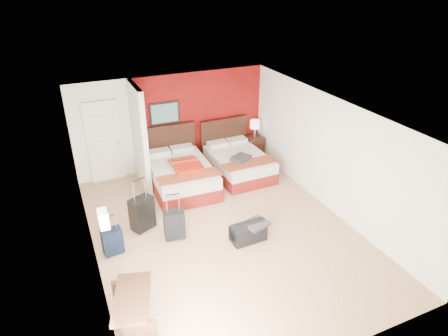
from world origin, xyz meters
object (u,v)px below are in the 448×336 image
bed_left (181,177)px  red_suitcase_open (186,164)px  bed_right (239,165)px  suitcase_black (142,215)px  nightstand (254,147)px  suitcase_charcoal (174,226)px  duffel_bag (248,233)px  suitcase_navy (113,242)px  desk (135,317)px  table_lamp (255,129)px

bed_left → red_suitcase_open: 0.38m
bed_right → suitcase_black: bearing=-155.3°
bed_left → nightstand: bearing=20.9°
suitcase_black → nightstand: bearing=5.9°
bed_right → bed_left: bearing=-178.4°
bed_left → suitcase_charcoal: 2.01m
bed_right → red_suitcase_open: 1.55m
bed_left → suitcase_charcoal: bearing=-110.1°
bed_left → nightstand: 2.56m
suitcase_black → bed_right: bearing=1.7°
bed_left → suitcase_black: size_ratio=2.90×
suitcase_charcoal → duffel_bag: 1.45m
suitcase_navy → duffel_bag: bearing=-20.8°
duffel_bag → bed_left: bearing=100.2°
nightstand → duffel_bag: size_ratio=0.91×
suitcase_black → desk: desk is taller
bed_right → table_lamp: 1.26m
bed_right → table_lamp: size_ratio=3.86×
suitcase_black → duffel_bag: (1.80, -1.21, -0.17)m
bed_left → table_lamp: 2.62m
bed_right → suitcase_black: 3.16m
bed_right → nightstand: nightstand is taller
table_lamp → suitcase_navy: size_ratio=0.94×
suitcase_charcoal → suitcase_navy: (-1.20, 0.01, -0.04)m
suitcase_charcoal → bed_left: bearing=75.9°
suitcase_charcoal → bed_right: bearing=47.6°
table_lamp → suitcase_navy: 5.17m
suitcase_charcoal → nightstand: bearing=48.3°
bed_left → table_lamp: size_ratio=4.22×
bed_right → suitcase_charcoal: size_ratio=3.12×
suitcase_charcoal → suitcase_navy: size_ratio=1.16×
bed_left → duffel_bag: 2.57m
bed_left → suitcase_charcoal: bed_left is taller
suitcase_navy → desk: bearing=-97.2°
bed_right → desk: 5.36m
red_suitcase_open → suitcase_charcoal: (-0.86, -1.76, -0.36)m
suitcase_charcoal → desk: 2.39m
suitcase_charcoal → suitcase_navy: 1.20m
duffel_bag → table_lamp: bearing=58.6°
nightstand → duffel_bag: 3.83m
red_suitcase_open → suitcase_navy: bearing=-136.4°
nightstand → suitcase_navy: bearing=-149.8°
duffel_bag → desk: bearing=-152.9°
duffel_bag → desk: (-2.53, -1.41, 0.23)m
desk → red_suitcase_open: bearing=77.8°
table_lamp → red_suitcase_open: bearing=-158.3°
bed_right → desk: desk is taller
red_suitcase_open → suitcase_navy: size_ratio=1.73×
bed_left → suitcase_black: suitcase_black is taller
duffel_bag → nightstand: bearing=58.6°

